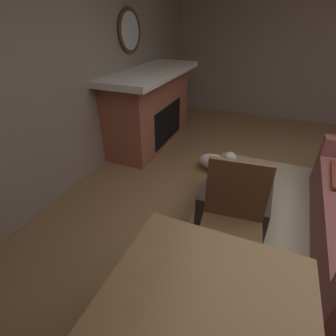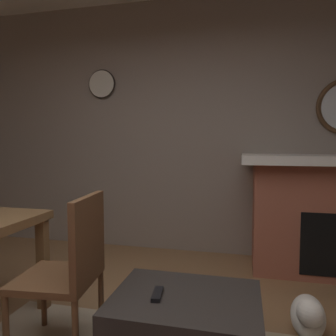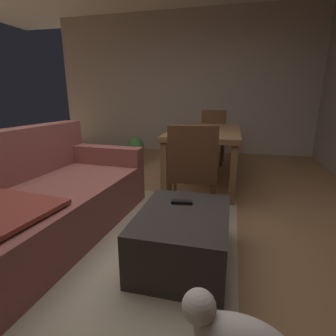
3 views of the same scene
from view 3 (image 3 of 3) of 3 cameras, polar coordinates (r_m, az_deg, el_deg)
name	(u,v)px [view 3 (image 3 of 3)]	position (r m, az deg, el deg)	size (l,w,h in m)	color
floor	(116,227)	(2.51, -11.37, -12.61)	(8.83, 8.83, 0.00)	olive
wall_right_window_side	(187,84)	(5.76, 4.15, 17.87)	(0.12, 5.68, 2.83)	#B2A59B
area_rug	(107,249)	(2.20, -13.19, -16.87)	(2.60, 2.00, 0.01)	tan
couch	(34,203)	(2.46, -27.39, -6.84)	(2.16, 1.11, 0.89)	#8C4C47
ottoman_coffee_table	(183,237)	(1.93, 3.31, -14.93)	(0.82, 0.62, 0.39)	#2D2826
tv_remote	(182,202)	(1.98, 3.07, -7.48)	(0.05, 0.16, 0.02)	black
dining_table	(206,135)	(3.57, 8.24, 7.11)	(1.61, 0.89, 0.74)	brown
dining_chair_west	(193,168)	(2.43, 5.43, -0.01)	(0.48, 0.48, 0.93)	brown
dining_chair_east	(212,134)	(4.76, 9.71, 7.46)	(0.46, 0.46, 0.93)	brown
potted_plant	(136,148)	(4.70, -7.10, 4.27)	(0.31, 0.31, 0.46)	#474C51
small_dog	(234,334)	(1.37, 14.21, -31.89)	(0.26, 0.49, 0.29)	silver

